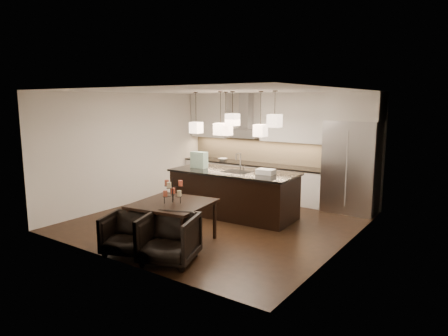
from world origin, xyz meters
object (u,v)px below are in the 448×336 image
Objects in this scene: armchair_left at (128,234)px; refrigerator at (351,167)px; dining_table at (173,223)px; armchair_right at (169,239)px; island_body at (234,194)px.

refrigerator is at bearing 42.54° from armchair_left.
dining_table is at bearing -116.71° from refrigerator.
dining_table is (-2.00, -3.97, -0.69)m from refrigerator.
armchair_right is (0.84, 0.12, 0.05)m from armchair_left.
island_body is (-2.09, -1.81, -0.58)m from refrigerator.
dining_table is 1.67× the size of armchair_left.
armchair_right reaches higher than armchair_left.
refrigerator reaches higher than dining_table.
armchair_right is at bearing -13.45° from armchair_left.
armchair_right reaches higher than dining_table.
armchair_right is at bearing -80.25° from island_body.
island_body is at bearing 84.04° from dining_table.
island_body reaches higher than armchair_left.
refrigerator is at bearing 38.10° from island_body.
armchair_left is (-0.20, -2.98, -0.14)m from island_body.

